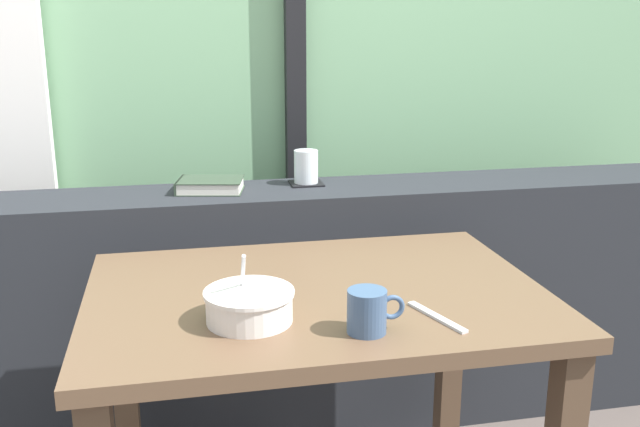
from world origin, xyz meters
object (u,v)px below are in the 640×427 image
juice_glass (306,168)px  ceramic_mug (368,311)px  soup_bowl (249,306)px  fork_utensil (437,317)px  breakfast_table (316,338)px  closed_book (210,185)px  coaster_square (306,183)px

juice_glass → ceramic_mug: size_ratio=0.90×
soup_bowl → fork_utensil: bearing=-9.6°
fork_utensil → juice_glass: bearing=77.8°
breakfast_table → soup_bowl: bearing=-139.5°
closed_book → fork_utensil: size_ratio=1.26×
coaster_square → ceramic_mug: bearing=-93.2°
juice_glass → closed_book: (-0.30, -0.04, -0.03)m
breakfast_table → ceramic_mug: 0.29m
breakfast_table → juice_glass: 0.73m
fork_utensil → ceramic_mug: size_ratio=1.50×
breakfast_table → fork_utensil: fork_utensil is taller
juice_glass → soup_bowl: (-0.27, -0.82, -0.10)m
fork_utensil → breakfast_table: bearing=116.8°
soup_bowl → ceramic_mug: size_ratio=1.59×
coaster_square → closed_book: closed_book is taller
ceramic_mug → juice_glass: bearing=86.8°
breakfast_table → soup_bowl: soup_bowl is taller
coaster_square → fork_utensil: 0.89m
coaster_square → soup_bowl: soup_bowl is taller
fork_utensil → ceramic_mug: (-0.15, -0.03, 0.04)m
closed_book → ceramic_mug: (0.25, -0.88, -0.06)m
ceramic_mug → breakfast_table: bearing=102.7°
breakfast_table → fork_utensil: bearing=-44.4°
juice_glass → closed_book: bearing=-173.2°
soup_bowl → coaster_square: bearing=71.9°
breakfast_table → ceramic_mug: ceramic_mug is taller
coaster_square → fork_utensil: bearing=-83.4°
soup_bowl → fork_utensil: soup_bowl is taller
coaster_square → ceramic_mug: coaster_square is taller
soup_bowl → juice_glass: bearing=71.9°
closed_book → soup_bowl: size_ratio=1.20×
juice_glass → ceramic_mug: (-0.05, -0.91, -0.09)m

